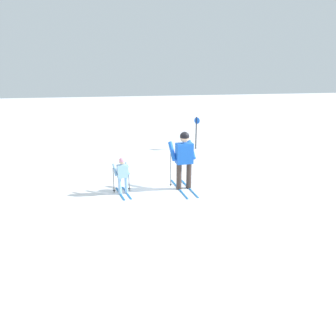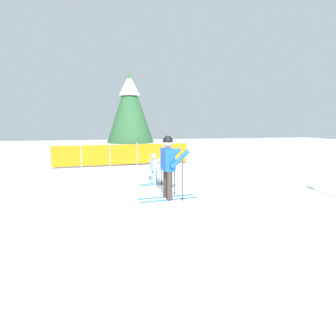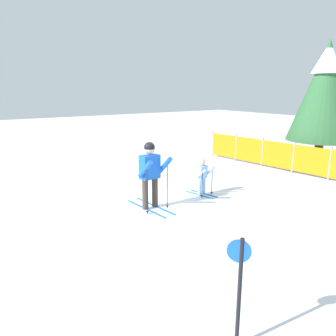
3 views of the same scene
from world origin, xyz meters
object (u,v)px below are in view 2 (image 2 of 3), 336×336
(safety_fence, at_px, (124,154))
(conifer_far, at_px, (130,107))
(skier_child, at_px, (154,166))
(skier_adult, at_px, (169,162))

(safety_fence, bearing_deg, conifer_far, 75.23)
(skier_child, bearing_deg, safety_fence, 88.87)
(skier_child, xyz_separation_m, safety_fence, (-0.79, 4.44, -0.05))
(skier_adult, height_order, safety_fence, skier_adult)
(skier_adult, xyz_separation_m, conifer_far, (-0.37, 8.23, 1.99))
(skier_adult, bearing_deg, safety_fence, 92.50)
(skier_adult, xyz_separation_m, safety_fence, (-0.89, 6.28, -0.47))
(skier_child, bearing_deg, skier_adult, -98.40)
(skier_child, height_order, safety_fence, safety_fence)
(skier_child, distance_m, safety_fence, 4.51)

